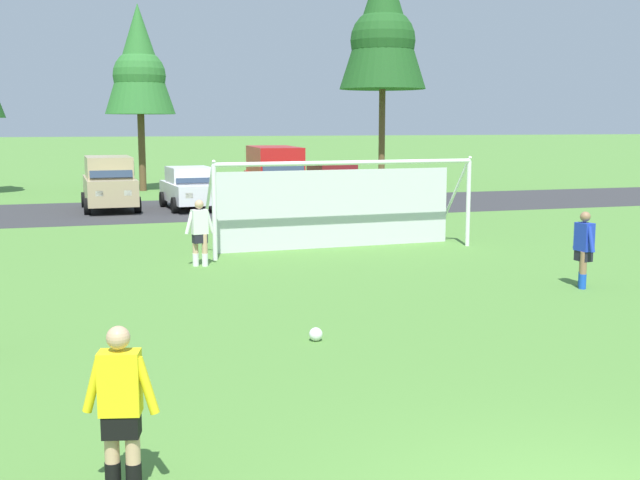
# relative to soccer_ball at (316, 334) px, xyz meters

# --- Properties ---
(ground_plane) EXTENTS (400.00, 400.00, 0.00)m
(ground_plane) POSITION_rel_soccer_ball_xyz_m (0.62, 8.57, -0.11)
(ground_plane) COLOR #518438
(parking_lot_strip) EXTENTS (52.00, 8.40, 0.01)m
(parking_lot_strip) POSITION_rel_soccer_ball_xyz_m (0.62, 20.47, -0.11)
(parking_lot_strip) COLOR #333335
(parking_lot_strip) RESTS_ON ground
(soccer_ball) EXTENTS (0.22, 0.22, 0.22)m
(soccer_ball) POSITION_rel_soccer_ball_xyz_m (0.00, 0.00, 0.00)
(soccer_ball) COLOR white
(soccer_ball) RESTS_ON ground
(soccer_goal) EXTENTS (7.48, 2.21, 2.57)m
(soccer_goal) POSITION_rel_soccer_ball_xyz_m (3.35, 8.99, 1.18)
(soccer_goal) COLOR white
(soccer_goal) RESTS_ON ground
(referee) EXTENTS (0.71, 0.34, 1.64)m
(referee) POSITION_rel_soccer_ball_xyz_m (-3.28, -4.60, 0.71)
(referee) COLOR tan
(referee) RESTS_ON ground
(player_striker_near) EXTENTS (0.75, 0.30, 1.64)m
(player_striker_near) POSITION_rel_soccer_ball_xyz_m (-0.77, 7.32, 0.71)
(player_striker_near) COLOR tan
(player_striker_near) RESTS_ON ground
(player_midfield_center) EXTENTS (0.28, 0.74, 1.64)m
(player_midfield_center) POSITION_rel_soccer_ball_xyz_m (6.65, 2.35, 0.71)
(player_midfield_center) COLOR #936B4C
(player_midfield_center) RESTS_ON ground
(parked_car_slot_far_left) EXTENTS (2.23, 4.65, 2.16)m
(parked_car_slot_far_left) POSITION_rel_soccer_ball_xyz_m (-2.37, 21.22, 1.00)
(parked_car_slot_far_left) COLOR tan
(parked_car_slot_far_left) RESTS_ON ground
(parked_car_slot_left) EXTENTS (2.27, 4.32, 1.72)m
(parked_car_slot_left) POSITION_rel_soccer_ball_xyz_m (0.81, 20.58, 0.77)
(parked_car_slot_left) COLOR silver
(parked_car_slot_left) RESTS_ON ground
(parked_car_slot_center_left) EXTENTS (2.43, 4.92, 2.52)m
(parked_car_slot_center_left) POSITION_rel_soccer_ball_xyz_m (4.33, 20.42, 1.23)
(parked_car_slot_center_left) COLOR red
(parked_car_slot_center_left) RESTS_ON ground
(parked_car_slot_center) EXTENTS (2.19, 4.28, 1.72)m
(parked_car_slot_center) POSITION_rel_soccer_ball_xyz_m (7.20, 21.42, 0.77)
(parked_car_slot_center) COLOR maroon
(parked_car_slot_center) RESTS_ON ground
(tree_mid_left) EXTENTS (3.56, 3.56, 9.50)m
(tree_mid_left) POSITION_rel_soccer_ball_xyz_m (-0.35, 30.25, 6.42)
(tree_mid_left) COLOR brown
(tree_mid_left) RESTS_ON ground
(tree_center_back) EXTENTS (4.85, 4.85, 12.95)m
(tree_center_back) POSITION_rel_soccer_ball_xyz_m (13.02, 30.38, 8.80)
(tree_center_back) COLOR brown
(tree_center_back) RESTS_ON ground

